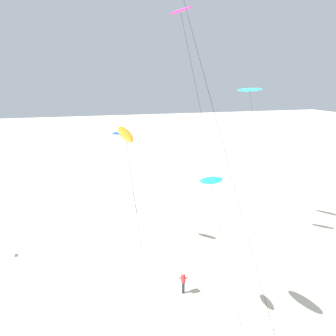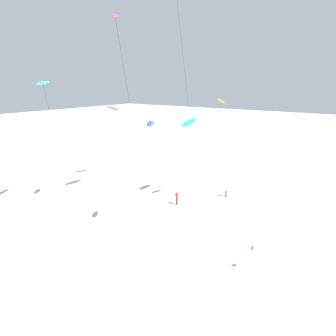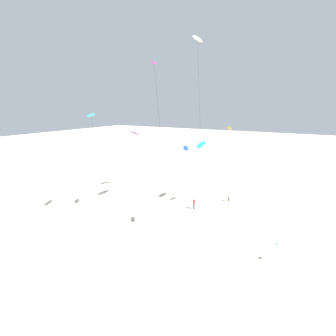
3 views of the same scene
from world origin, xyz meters
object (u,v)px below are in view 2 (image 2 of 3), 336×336
kite_flyer_middle (177,197)px  kite_flyer_nearest (226,190)px  kite_magenta (116,20)px  kite_orange (221,103)px  kite_teal (189,123)px  kite_purple (113,109)px  marker_flag (251,254)px  kite_cyan (43,84)px  kite_blue (150,125)px

kite_flyer_middle → kite_flyer_nearest: bearing=-28.2°
kite_magenta → kite_orange: kite_magenta is taller
kite_magenta → kite_flyer_middle: (7.14, -2.22, -19.09)m
kite_teal → kite_flyer_middle: size_ratio=6.02×
kite_orange → kite_flyer_middle: 12.11m
kite_purple → marker_flag: size_ratio=5.26×
kite_cyan → kite_flyer_middle: kite_cyan is taller
kite_cyan → kite_teal: (13.00, -9.93, -4.66)m
kite_blue → kite_orange: (10.63, -1.40, 1.48)m
kite_purple → kite_flyer_nearest: (2.17, -17.05, -9.47)m
kite_purple → kite_teal: 13.39m
kite_orange → kite_flyer_middle: kite_orange is taller
kite_purple → kite_blue: 20.68m
kite_orange → kite_flyer_nearest: bearing=14.1°
kite_purple → kite_cyan: bearing=-166.2°
kite_cyan → marker_flag: bearing=-89.6°
kite_flyer_nearest → kite_flyer_middle: size_ratio=1.00×
kite_orange → kite_flyer_nearest: 11.79m
kite_magenta → marker_flag: bearing=-99.1°
kite_orange → kite_flyer_nearest: (3.85, 0.97, -11.11)m
kite_magenta → kite_flyer_middle: size_ratio=12.40×
kite_magenta → kite_flyer_nearest: (13.25, -5.49, -19.09)m
kite_magenta → kite_flyer_nearest: bearing=-22.5°
kite_magenta → marker_flag: (-2.56, -15.93, -18.49)m
kite_flyer_middle → kite_cyan: bearing=133.6°
kite_purple → kite_magenta: (-11.09, -11.55, 9.62)m
kite_cyan → kite_purple: bearing=13.8°
kite_teal → kite_flyer_nearest: size_ratio=6.02×
kite_cyan → kite_blue: kite_cyan is taller
kite_flyer_nearest → kite_flyer_middle: 6.94m
kite_magenta → kite_blue: 10.80m
kite_blue → kite_flyer_nearest: (14.48, -0.43, -9.63)m
kite_magenta → kite_teal: size_ratio=2.06×
kite_purple → kite_flyer_middle: 17.17m
kite_cyan → kite_magenta: size_ratio=0.70×
kite_teal → kite_flyer_nearest: (2.98, -3.72, -8.48)m
kite_cyan → kite_blue: bearing=-83.5°
kite_cyan → kite_blue: size_ratio=1.32×
kite_magenta → kite_orange: bearing=-34.5°
kite_cyan → kite_teal: kite_cyan is taller
kite_teal → kite_flyer_middle: (-3.14, -0.44, -8.48)m
kite_orange → marker_flag: bearing=-141.6°
kite_magenta → kite_purple: bearing=46.2°
kite_flyer_nearest → kite_flyer_middle: same height
kite_blue → kite_flyer_middle: kite_blue is taller
kite_magenta → kite_blue: (-1.22, -5.06, -9.47)m
kite_cyan → kite_orange: 19.10m
kite_blue → kite_teal: kite_blue is taller
kite_flyer_nearest → marker_flag: (-15.81, -10.44, 0.60)m
kite_cyan → kite_magenta: 10.46m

